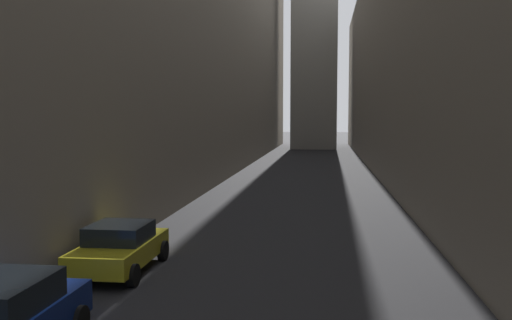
% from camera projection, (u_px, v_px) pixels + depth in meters
% --- Properties ---
extents(ground_plane, '(264.00, 264.00, 0.00)m').
position_uv_depth(ground_plane, '(302.00, 182.00, 39.35)').
color(ground_plane, '#232326').
extents(building_block_left, '(15.87, 108.00, 24.55)m').
position_uv_depth(building_block_left, '(126.00, 15.00, 42.02)').
color(building_block_left, '#756B5B').
rests_on(building_block_left, ground).
extents(building_block_right, '(14.63, 108.00, 19.52)m').
position_uv_depth(building_block_right, '(487.00, 43.00, 39.02)').
color(building_block_right, gray).
rests_on(building_block_right, ground).
extents(parked_car_left_far, '(2.00, 4.14, 1.43)m').
position_uv_depth(parked_car_left_far, '(120.00, 247.00, 16.43)').
color(parked_car_left_far, '#A59919').
rests_on(parked_car_left_far, ground).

